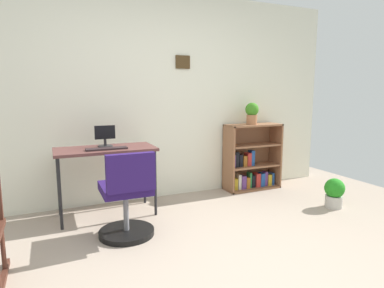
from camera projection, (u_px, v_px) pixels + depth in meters
The scene contains 9 objects.
ground_plane at pixel (240, 282), 2.34m from camera, with size 6.24×6.24×0.00m, color #A39281.
wall_back at pixel (150, 97), 4.09m from camera, with size 5.20×0.12×2.55m.
desk at pixel (106, 154), 3.53m from camera, with size 1.05×0.52×0.75m.
monitor at pixel (105, 137), 3.59m from camera, with size 0.22×0.16×0.23m.
keyboard at pixel (107, 149), 3.41m from camera, with size 0.42×0.11×0.02m, color #2B1F21.
office_chair at pixel (127, 201), 3.01m from camera, with size 0.52×0.55×0.83m.
bookshelf_low at pixel (250, 161), 4.59m from camera, with size 0.79×0.30×0.91m.
potted_plant_on_shelf at pixel (252, 113), 4.43m from camera, with size 0.18×0.18×0.29m.
potted_plant_floor at pixel (334, 192), 3.84m from camera, with size 0.23×0.23×0.35m.
Camera 1 is at (-1.18, -1.84, 1.34)m, focal length 30.72 mm.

